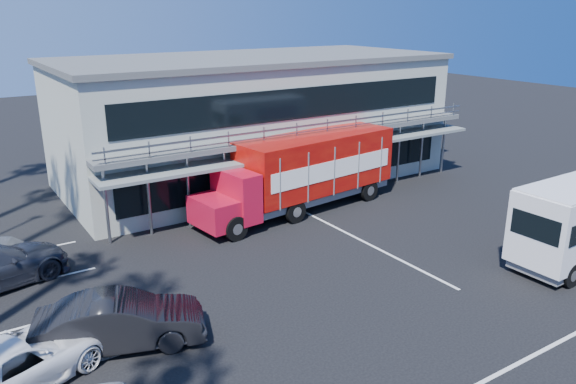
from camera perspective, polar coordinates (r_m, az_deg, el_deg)
ground at (r=21.74m, az=9.52°, el=-9.07°), size 120.00×120.00×0.00m
building at (r=33.87m, az=-3.56°, el=7.49°), size 22.40×12.00×7.30m
red_truck at (r=28.43m, az=1.68°, el=2.24°), size 11.52×3.95×3.80m
parked_car_b at (r=18.12m, az=-16.65°, el=-12.52°), size 5.32×3.27×1.65m
parked_car_c at (r=17.43m, az=-25.99°, el=-15.42°), size 5.72×4.34×1.44m
parked_car_e at (r=24.89m, az=-27.02°, el=-5.58°), size 4.32×2.99×1.37m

